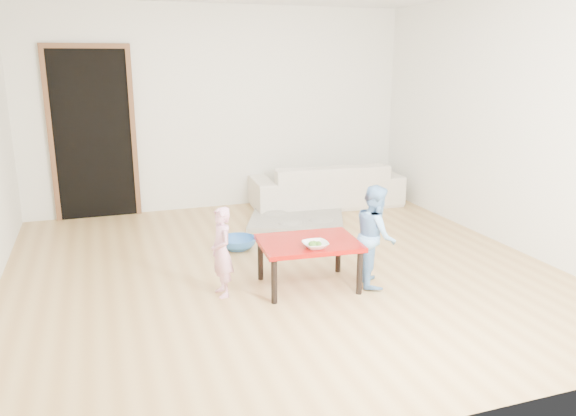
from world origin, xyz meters
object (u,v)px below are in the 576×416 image
bowl (315,245)px  child_blue (375,235)px  basin (238,243)px  child_pink (222,252)px  sofa (326,184)px  red_table (308,264)px

bowl → child_blue: 0.59m
bowl → basin: bowl is taller
bowl → child_pink: bearing=160.6°
sofa → red_table: 2.82m
child_pink → basin: size_ratio=1.98×
red_table → bowl: 0.30m
bowl → basin: size_ratio=0.55×
bowl → basin: (-0.33, 1.36, -0.39)m
child_blue → bowl: bearing=114.6°
child_pink → basin: bearing=153.6°
child_pink → child_blue: (1.33, -0.19, 0.06)m
sofa → child_pink: child_pink is taller
sofa → child_blue: (-0.65, -2.66, 0.16)m
red_table → child_blue: child_blue is taller
sofa → child_pink: size_ratio=2.61×
sofa → basin: (-1.57, -1.36, -0.23)m
red_table → bowl: size_ratio=3.98×
child_blue → basin: (-0.92, 1.30, -0.39)m
bowl → red_table: bearing=85.7°
sofa → bowl: (-1.24, -2.72, 0.15)m
red_table → child_blue: 0.63m
sofa → basin: sofa is taller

